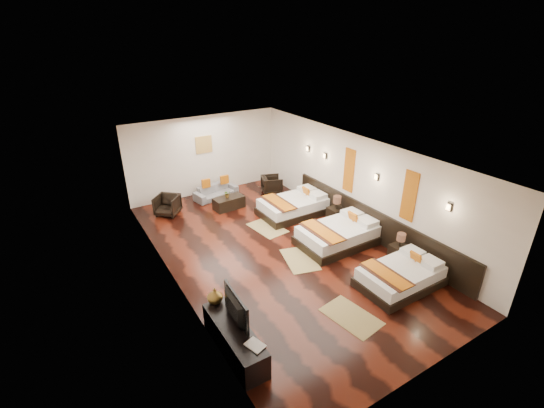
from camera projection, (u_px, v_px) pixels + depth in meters
floor at (275, 250)px, 10.25m from camera, size 5.50×9.50×0.01m
ceiling at (276, 151)px, 9.07m from camera, size 5.50×9.50×0.01m
back_wall at (204, 155)px, 13.33m from camera, size 5.50×0.01×2.80m
left_wall at (170, 231)px, 8.36m from camera, size 0.01×9.50×2.80m
right_wall at (356, 183)px, 10.96m from camera, size 0.01×9.50×2.80m
headboard_panel at (371, 223)px, 10.73m from camera, size 0.08×6.60×0.90m
bed_near at (401, 276)px, 8.77m from camera, size 1.95×1.22×0.74m
bed_mid at (339, 234)px, 10.47m from camera, size 2.20×1.38×0.84m
bed_far at (294, 206)px, 12.17m from camera, size 2.15×1.35×0.82m
nightstand_a at (399, 251)px, 9.68m from camera, size 0.41×0.41×0.80m
nightstand_b at (336, 214)px, 11.58m from camera, size 0.45×0.45×0.90m
jute_mat_near at (351, 317)px, 7.89m from camera, size 0.93×1.30×0.01m
jute_mat_mid at (300, 259)px, 9.84m from camera, size 1.04×1.36×0.01m
jute_mat_far at (267, 228)px, 11.40m from camera, size 0.89×1.28×0.01m
tv_console at (235, 339)px, 6.95m from camera, size 0.50×1.80×0.55m
tv at (231, 308)px, 6.89m from camera, size 0.18×1.01×0.58m
book at (250, 349)px, 6.35m from camera, size 0.33×0.39×0.03m
figurine at (215, 296)px, 7.41m from camera, size 0.38×0.38×0.33m
sofa at (216, 191)px, 13.38m from camera, size 1.66×0.91×0.46m
armchair_left at (167, 205)px, 12.11m from camera, size 0.99×0.99×0.65m
armchair_right at (272, 185)px, 13.74m from camera, size 0.87×0.86×0.63m
coffee_table at (229, 203)px, 12.58m from camera, size 1.03×0.57×0.40m
table_plant at (227, 194)px, 12.44m from camera, size 0.23×0.20×0.24m
orange_panel_a at (409, 196)px, 9.36m from camera, size 0.04×0.40×1.30m
orange_panel_b at (349, 170)px, 11.06m from camera, size 0.04×0.40×1.30m
sconce_near at (449, 207)px, 8.43m from camera, size 0.07×0.12×0.18m
sconce_mid at (377, 177)px, 10.13m from camera, size 0.07×0.12×0.18m
sconce_far at (325, 156)px, 11.83m from camera, size 0.07×0.12×0.18m
sconce_lounge at (308, 149)px, 12.53m from camera, size 0.07×0.12×0.18m
gold_artwork at (204, 145)px, 13.15m from camera, size 0.60×0.04×0.60m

